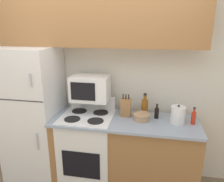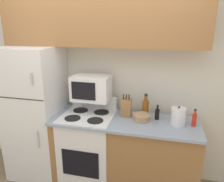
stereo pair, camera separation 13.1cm
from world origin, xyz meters
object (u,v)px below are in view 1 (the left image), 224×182
Objects in this scene: stove at (88,149)px; refrigerator at (33,115)px; microwave at (90,88)px; bottle_whiskey at (145,107)px; knife_block at (126,107)px; bottle_hot_sauce at (193,118)px; bowl at (141,116)px; kettle at (178,115)px; bottle_soy_sauce at (157,113)px.

refrigerator is at bearing 177.00° from stove.
microwave reaches higher than bottle_whiskey.
knife_block reaches higher than bottle_hot_sauce.
bottle_whiskey reaches higher than bowl.
kettle is (0.60, -0.09, -0.01)m from knife_block.
bottle_whiskey is (-0.55, 0.16, 0.03)m from bottle_hot_sauce.
knife_block is at bearing -160.72° from bottle_whiskey.
knife_block is 0.61m from kettle.
knife_block is 0.37m from bottle_soy_sauce.
microwave is 2.28× the size of bowl.
bowl is at bearing 2.49° from stove.
bowl is 0.17m from bottle_whiskey.
stove is 0.73m from knife_block.
bottle_whiskey reaches higher than stove.
knife_block is at bearing -2.93° from microwave.
stove is 5.51× the size of bottle_hot_sauce.
microwave reaches higher than kettle.
bottle_soy_sauce is at bearing 2.54° from refrigerator.
kettle is (1.81, -0.02, 0.15)m from refrigerator.
microwave reaches higher than bottle_hot_sauce.
microwave is 1.08m from kettle.
stove is at bearing -172.54° from bottle_soy_sauce.
stove is 4.98× the size of kettle.
knife_block is 1.01× the size of bottle_whiskey.
knife_block is 0.78m from bottle_hot_sauce.
refrigerator reaches higher than bowl.
bottle_hot_sauce is (0.58, -0.01, 0.04)m from bowl.
knife_block is at bearing 171.76° from kettle.
bottle_whiskey reaches higher than kettle.
bottle_hot_sauce is at bearing 1.02° from stove.
bottle_hot_sauce is 0.90× the size of kettle.
knife_block reaches higher than bottle_whiskey.
refrigerator is at bearing -174.28° from bottle_whiskey.
bottle_whiskey reaches higher than bottle_hot_sauce.
stove is at bearing -167.34° from knife_block.
refrigerator is 1.58m from bottle_soy_sauce.
bottle_soy_sauce is (0.37, 0.01, -0.04)m from knife_block.
stove is 0.82m from bowl.
microwave is at bearing 6.59° from refrigerator.
refrigerator is 3.81× the size of microwave.
bottle_hot_sauce reaches higher than bottle_soy_sauce.
stove is at bearing -178.98° from bottle_hot_sauce.
kettle reaches higher than bottle_soy_sauce.
bottle_soy_sauce is at bearing 24.77° from bowl.
knife_block is at bearing 12.66° from stove.
bottle_hot_sauce is at bearing 1.98° from kettle.
bottle_whiskey is at bearing 163.81° from bottle_hot_sauce.
stove is 0.98m from bottle_soy_sauce.
bottle_hot_sauce reaches higher than stove.
bowl is at bearing 178.23° from kettle.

